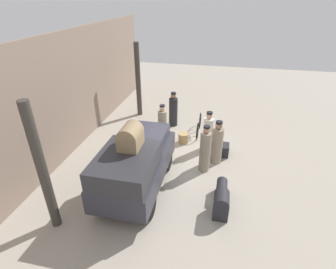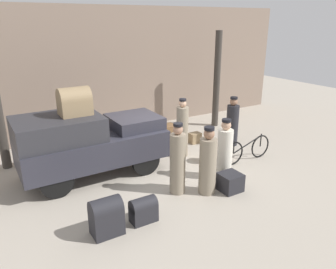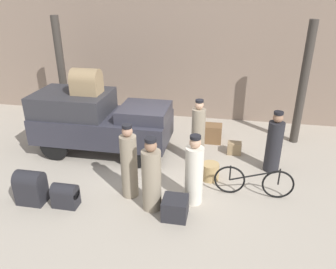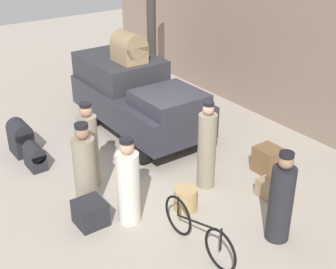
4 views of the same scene
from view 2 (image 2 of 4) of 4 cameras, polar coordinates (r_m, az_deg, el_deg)
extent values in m
plane|color=#A89E8E|center=(9.33, -0.41, -6.08)|extent=(30.00, 30.00, 0.00)
cube|color=gray|center=(12.23, -10.50, 10.78)|extent=(16.00, 0.15, 4.50)
cylinder|color=#38332D|center=(12.85, 8.50, 9.37)|extent=(0.25, 0.25, 3.65)
cylinder|color=black|center=(10.20, -7.93, -1.56)|extent=(0.80, 0.12, 0.80)
cylinder|color=black|center=(8.89, -3.84, -4.64)|extent=(0.80, 0.12, 0.80)
cylinder|color=black|center=(9.59, -20.95, -4.10)|extent=(0.80, 0.12, 0.80)
cylinder|color=black|center=(8.19, -18.76, -7.91)|extent=(0.80, 0.12, 0.80)
cube|color=#2D2D38|center=(8.99, -12.90, -2.17)|extent=(3.81, 1.72, 0.73)
cube|color=#2D2D33|center=(8.57, -18.63, 0.92)|extent=(2.09, 1.58, 0.60)
cube|color=#2D2D38|center=(9.25, -5.90, 2.29)|extent=(1.33, 1.34, 0.33)
torus|color=black|center=(10.38, 15.75, -1.99)|extent=(0.72, 0.04, 0.72)
torus|color=black|center=(9.65, 11.32, -3.25)|extent=(0.72, 0.04, 0.72)
cylinder|color=black|center=(9.94, 13.70, -1.66)|extent=(1.09, 0.04, 0.39)
cylinder|color=black|center=(9.59, 11.39, -2.23)|extent=(0.04, 0.04, 0.37)
cylinder|color=black|center=(10.31, 15.85, -0.95)|extent=(0.04, 0.04, 0.40)
cylinder|color=tan|center=(9.78, 7.11, -3.59)|extent=(0.44, 0.44, 0.43)
cylinder|color=gray|center=(9.97, 2.50, 0.45)|extent=(0.36, 0.36, 1.56)
sphere|color=tan|center=(9.72, 2.58, 5.42)|extent=(0.22, 0.22, 0.22)
cylinder|color=black|center=(9.69, 2.59, 6.07)|extent=(0.21, 0.21, 0.06)
cylinder|color=gray|center=(7.85, 1.68, -5.16)|extent=(0.38, 0.38, 1.50)
sphere|color=tan|center=(7.53, 1.75, 0.86)|extent=(0.23, 0.23, 0.23)
cylinder|color=black|center=(7.49, 1.76, 1.73)|extent=(0.22, 0.22, 0.06)
cylinder|color=#232328|center=(11.12, 11.12, 1.58)|extent=(0.40, 0.40, 1.36)
sphere|color=#936B51|center=(10.91, 11.39, 5.60)|extent=(0.25, 0.25, 0.25)
cylinder|color=black|center=(10.88, 11.43, 6.26)|extent=(0.24, 0.24, 0.07)
cylinder|color=silver|center=(8.71, 9.80, -3.42)|extent=(0.40, 0.40, 1.35)
sphere|color=tan|center=(8.43, 10.11, 1.61)|extent=(0.25, 0.25, 0.25)
cylinder|color=black|center=(8.39, 10.16, 2.43)|extent=(0.24, 0.24, 0.07)
cylinder|color=gray|center=(7.91, 6.92, -5.53)|extent=(0.41, 0.41, 1.39)
sphere|color=#936B51|center=(7.60, 7.17, 0.12)|extent=(0.26, 0.26, 0.26)
cylinder|color=black|center=(7.56, 7.21, 1.06)|extent=(0.24, 0.24, 0.07)
cube|color=#937A56|center=(11.26, 4.71, -0.59)|extent=(0.39, 0.28, 0.36)
cube|color=#232328|center=(8.29, 10.75, -8.14)|extent=(0.52, 0.51, 0.45)
cube|color=#232328|center=(6.73, -10.62, -14.60)|extent=(0.60, 0.43, 0.57)
cylinder|color=#232328|center=(6.58, -10.78, -12.55)|extent=(0.60, 0.43, 0.43)
cube|color=#232328|center=(7.04, -4.29, -13.49)|extent=(0.55, 0.33, 0.38)
cylinder|color=#232328|center=(6.94, -4.33, -12.15)|extent=(0.55, 0.33, 0.33)
cube|color=brown|center=(11.43, -0.04, 0.32)|extent=(0.53, 0.48, 0.56)
cube|color=#937A56|center=(8.54, -15.90, 4.67)|extent=(0.76, 0.59, 0.41)
cylinder|color=#937A56|center=(8.49, -16.02, 5.99)|extent=(0.76, 0.59, 0.59)
camera|label=1|loc=(7.03, -72.06, 20.56)|focal=28.00mm
camera|label=3|loc=(5.97, 62.85, 13.49)|focal=35.00mm
camera|label=4|loc=(11.68, 48.88, 18.66)|focal=50.00mm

